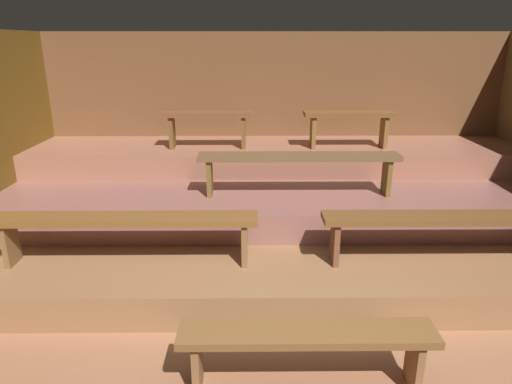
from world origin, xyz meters
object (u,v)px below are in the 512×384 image
bench_lower_left (126,224)px  bench_upper_left (207,120)px  bench_middle_center (299,161)px  bench_upper_right (349,120)px  bench_lower_right (453,223)px  bench_floor_center (307,342)px

bench_lower_left → bench_upper_left: bearing=74.3°
bench_middle_center → bench_upper_right: size_ratio=1.90×
bench_lower_left → bench_upper_left: 2.17m
bench_middle_center → bench_upper_right: 1.25m
bench_lower_right → bench_middle_center: bench_middle_center is taller
bench_floor_center → bench_lower_right: size_ratio=0.72×
bench_lower_right → bench_upper_left: bearing=139.7°
bench_middle_center → bench_lower_left: bearing=-147.8°
bench_floor_center → bench_upper_right: (0.89, 3.26, 0.92)m
bench_middle_center → bench_floor_center: bearing=-93.9°
bench_middle_center → bench_upper_right: bearing=53.2°
bench_lower_right → bench_middle_center: size_ratio=1.07×
bench_lower_left → bench_lower_right: size_ratio=1.00×
bench_floor_center → bench_middle_center: bench_middle_center is taller
bench_floor_center → bench_lower_left: bench_lower_left is taller
bench_lower_right → bench_upper_right: bench_upper_right is taller
bench_floor_center → bench_lower_right: bench_lower_right is taller
bench_lower_right → bench_lower_left: bearing=180.0°
bench_lower_left → bench_lower_right: same height
bench_lower_left → bench_upper_left: size_ratio=2.04×
bench_lower_right → bench_upper_right: (-0.57, 2.01, 0.59)m
bench_lower_left → bench_upper_right: 3.16m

